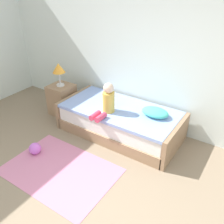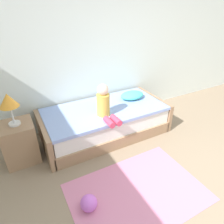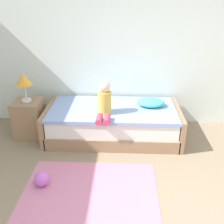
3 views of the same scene
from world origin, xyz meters
name	(u,v)px [view 2 (image 2 of 3)]	position (x,y,z in m)	size (l,w,h in m)	color
wall_rear	(119,39)	(0.00, 2.60, 1.45)	(7.20, 0.10, 2.90)	silver
bed	(105,121)	(-0.61, 2.00, 0.25)	(2.11, 1.00, 0.50)	#997556
nightstand	(20,142)	(-1.96, 1.98, 0.30)	(0.44, 0.44, 0.60)	#997556
table_lamp	(8,102)	(-1.96, 1.98, 0.94)	(0.24, 0.24, 0.45)	silver
child_figure	(105,104)	(-0.72, 1.77, 0.70)	(0.20, 0.51, 0.50)	gold
pillow	(132,95)	(-0.01, 2.10, 0.56)	(0.44, 0.30, 0.13)	#4CCCBC
toy_ball	(89,203)	(-1.42, 0.77, 0.10)	(0.19, 0.19, 0.19)	#CC66D8
area_rug	(137,192)	(-0.82, 0.70, 0.00)	(1.60, 1.10, 0.01)	pink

